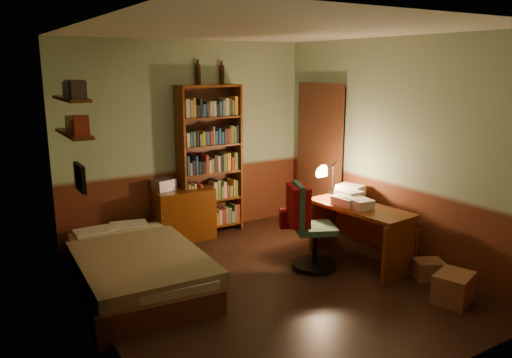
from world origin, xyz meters
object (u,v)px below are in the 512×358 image
bed (134,254)px  office_chair (315,230)px  bookshelf (210,161)px  desk (358,234)px  mini_stereo (164,185)px  desk_lamp (333,168)px  cardboard_box_b (428,270)px  cardboard_box_a (454,288)px  dresser (184,215)px

bed → office_chair: 2.01m
bed → bookshelf: size_ratio=1.06×
desk → office_chair: 0.57m
mini_stereo → desk_lamp: 2.20m
mini_stereo → office_chair: office_chair is taller
mini_stereo → office_chair: size_ratio=0.30×
desk → cardboard_box_b: bearing=-73.4°
office_chair → cardboard_box_b: (0.86, -0.90, -0.35)m
bookshelf → desk_lamp: bookshelf is taller
bed → cardboard_box_b: bed is taller
bed → cardboard_box_b: bearing=-24.8°
bed → desk_lamp: size_ratio=3.30×
bookshelf → cardboard_box_b: bearing=-66.1°
office_chair → cardboard_box_a: (0.63, -1.39, -0.31)m
dresser → mini_stereo: (-0.22, 0.12, 0.41)m
cardboard_box_b → desk_lamp: bearing=97.9°
bed → desk: 2.56m
desk → cardboard_box_a: size_ratio=3.26×
bookshelf → office_chair: size_ratio=2.21×
dresser → mini_stereo: bearing=152.5°
bed → desk: desk is taller
mini_stereo → cardboard_box_b: mini_stereo is taller
desk_lamp → cardboard_box_a: (-0.04, -1.90, -0.86)m
bookshelf → desk: size_ratio=1.59×
dresser → cardboard_box_a: 3.42m
bed → office_chair: size_ratio=2.36×
dresser → cardboard_box_a: (1.51, -3.06, -0.19)m
bed → dresser: dresser is taller
dresser → bookshelf: 0.80m
bookshelf → cardboard_box_b: size_ratio=6.79×
bed → dresser: (1.01, 0.99, 0.02)m
mini_stereo → office_chair: bearing=-71.9°
desk → cardboard_box_a: (0.08, -1.27, -0.19)m
bookshelf → office_chair: bearing=-78.1°
desk → bed: bearing=155.9°
mini_stereo → bookshelf: 0.71m
office_chair → cardboard_box_b: office_chair is taller
desk → desk_lamp: bearing=73.2°
cardboard_box_b → bookshelf: bearing=116.3°
bookshelf → cardboard_box_b: 3.09m
cardboard_box_b → dresser: bearing=124.2°
mini_stereo → desk_lamp: desk_lamp is taller
desk_lamp → office_chair: 1.00m
office_chair → cardboard_box_b: 1.30m
dresser → mini_stereo: size_ratio=2.81×
desk → cardboard_box_b: (0.32, -0.77, -0.24)m
bed → bookshelf: 1.93m
cardboard_box_a → bookshelf: bearing=108.9°
mini_stereo → bed: bearing=-138.6°
desk_lamp → cardboard_box_a: bearing=-109.0°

